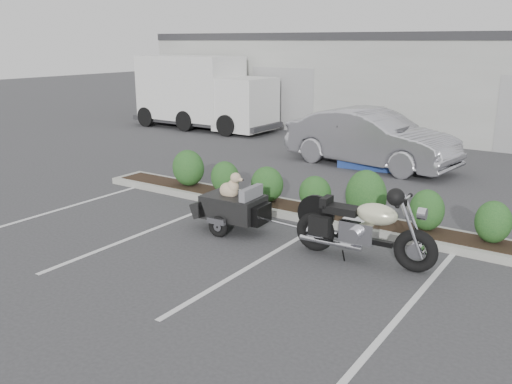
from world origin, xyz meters
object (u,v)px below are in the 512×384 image
Objects in this scene: sedan at (371,138)px; dumpster at (374,146)px; pet_trailer at (233,206)px; delivery_truck at (204,94)px; motorcycle at (363,229)px.

sedan is 0.25m from dumpster.
sedan is (-0.00, 6.99, 0.35)m from pet_trailer.
pet_trailer is 13.29m from delivery_truck.
pet_trailer is 0.30× the size of delivery_truck.
delivery_truck is (-8.84, 9.87, 0.95)m from pet_trailer.
motorcycle reaches higher than pet_trailer.
sedan is 0.78× the size of delivery_truck.
motorcycle is 7.55m from sedan.
delivery_truck is at bearing 136.85° from motorcycle.
motorcycle is 2.79m from pet_trailer.
sedan reaches higher than dumpster.
delivery_truck is (-8.98, 2.92, 0.82)m from dumpster.
dumpster reaches higher than pet_trailer.
delivery_truck reaches higher than motorcycle.
dumpster is (0.13, 6.95, 0.14)m from pet_trailer.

